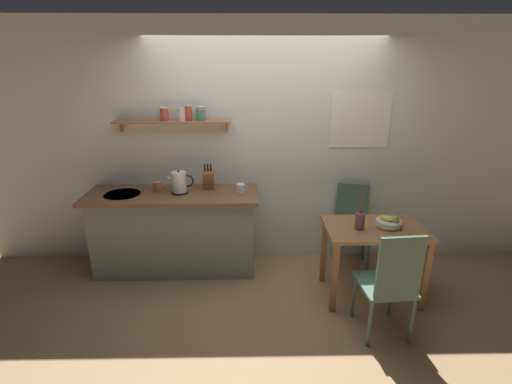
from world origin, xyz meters
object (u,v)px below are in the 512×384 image
Objects in this scene: electric_kettle at (180,183)px; knife_block at (209,179)px; dining_table at (374,240)px; fruit_bowl at (389,222)px; dining_chair_far at (352,222)px; coffee_mug_spare at (241,188)px; twig_vase at (360,220)px; dining_chair_near at (390,281)px; coffee_mug_by_sink at (158,187)px.

knife_block reaches higher than electric_kettle.
dining_table is 3.98× the size of fruit_bowl.
coffee_mug_spare is at bearing -175.79° from dining_chair_far.
electric_kettle is at bearing -176.90° from dining_chair_far.
knife_block is at bearing 160.20° from fruit_bowl.
electric_kettle is (-1.78, 0.57, 0.20)m from twig_vase.
dining_chair_near is 2.10m from knife_block.
fruit_bowl is at bearing -20.28° from coffee_mug_spare.
twig_vase is 1.88m from electric_kettle.
dining_table is at bearing 12.68° from twig_vase.
coffee_mug_spare is (0.65, 0.01, -0.07)m from electric_kettle.
twig_vase is at bearing -17.62° from electric_kettle.
dining_chair_far is (0.00, 1.25, -0.03)m from dining_chair_near.
twig_vase is at bearing -170.89° from fruit_bowl.
dining_chair_near reaches higher than dining_table.
coffee_mug_spare is (-1.30, 0.54, 0.36)m from dining_table.
dining_chair_far is at bearing 1.07° from coffee_mug_by_sink.
knife_block is at bearing 155.11° from twig_vase.
fruit_bowl is 0.82× the size of knife_block.
twig_vase reaches higher than dining_chair_far.
electric_kettle is 0.93× the size of knife_block.
fruit_bowl is at bearing -19.80° from knife_block.
twig_vase is at bearing -100.40° from dining_chair_far.
knife_block is (-1.61, 0.02, 0.51)m from dining_chair_far.
dining_chair_near and coffee_mug_spare have the same top height.
dining_chair_far is 1.69m from knife_block.
coffee_mug_by_sink reaches higher than fruit_bowl.
dining_chair_near is 0.70m from fruit_bowl.
dining_table is 0.64m from dining_chair_far.
dining_chair_near is at bearing -78.54° from twig_vase.
knife_block is at bearing 6.47° from coffee_mug_by_sink.
fruit_bowl is at bearing -14.00° from electric_kettle.
dining_chair_near reaches higher than fruit_bowl.
coffee_mug_by_sink is (-2.19, 0.59, 0.36)m from dining_table.
knife_block is at bearing 179.25° from dining_chair_far.
coffee_mug_by_sink is at bearing -178.93° from dining_chair_far.
twig_vase reaches higher than knife_block.
coffee_mug_spare reaches higher than fruit_bowl.
dining_chair_far is 2.02× the size of twig_vase.
twig_vase is 3.91× the size of coffee_mug_by_sink.
knife_block is 0.38m from coffee_mug_spare.
dining_chair_near is (-0.05, -0.62, -0.06)m from dining_table.
twig_vase reaches higher than dining_table.
twig_vase is at bearing -167.32° from dining_table.
fruit_bowl is (0.18, 0.63, 0.25)m from dining_chair_near.
dining_chair_far is (-0.05, 0.63, -0.09)m from dining_table.
fruit_bowl is at bearing 74.04° from dining_chair_near.
dining_chair_far is 3.97× the size of fruit_bowl.
fruit_bowl reaches higher than dining_table.
fruit_bowl is at bearing -14.04° from coffee_mug_by_sink.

